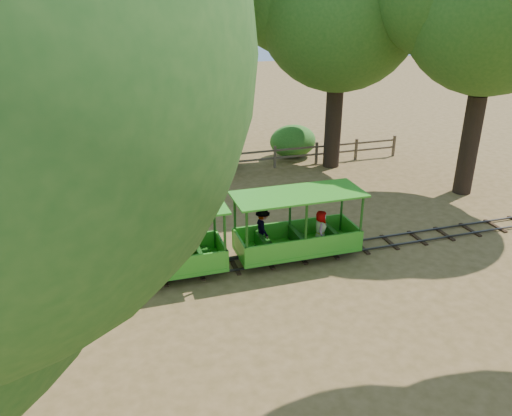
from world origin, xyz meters
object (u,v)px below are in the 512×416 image
object	(u,v)px
locomotive	(8,240)
carriage_front	(157,253)
fence	(209,161)
carriage_rear	(294,233)

from	to	relation	value
locomotive	carriage_front	distance (m)	3.60
carriage_front	fence	distance (m)	8.65
locomotive	fence	world-z (taller)	locomotive
carriage_front	fence	bearing A→B (deg)	68.65
carriage_rear	locomotive	bearing A→B (deg)	179.73
locomotive	carriage_rear	bearing A→B (deg)	-0.27
carriage_front	locomotive	bearing A→B (deg)	178.13
carriage_front	fence	world-z (taller)	carriage_front
carriage_rear	fence	bearing A→B (deg)	95.65
carriage_rear	carriage_front	bearing A→B (deg)	-178.86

